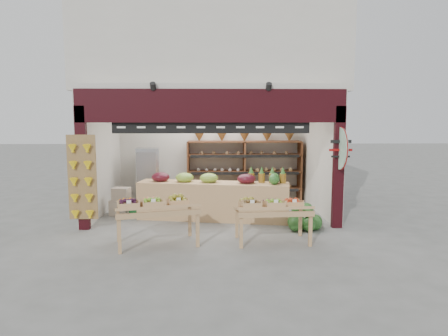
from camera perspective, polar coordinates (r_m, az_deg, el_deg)
ground at (r=9.84m, az=-1.75°, el=-6.96°), size 60.00×60.00×0.00m
shop_structure at (r=11.28m, az=-1.79°, el=14.87°), size 6.36×5.12×5.40m
banana_board at (r=8.91m, az=-19.65°, el=-1.51°), size 0.60×0.15×1.80m
gift_sign at (r=8.85m, az=16.29°, el=2.69°), size 0.04×0.93×0.92m
back_shelving at (r=11.57m, az=2.92°, el=1.30°), size 3.30×0.54×2.01m
refrigerator at (r=11.37m, az=-10.77°, el=-1.13°), size 0.68×0.68×1.58m
cardboard_stack at (r=10.20m, az=-13.30°, el=-5.19°), size 1.05×0.76×0.69m
mid_counter at (r=9.49m, az=-1.63°, el=-4.47°), size 3.62×1.30×1.11m
display_table_left at (r=7.67m, az=-10.39°, el=-5.26°), size 1.70×1.21×0.98m
display_table_right at (r=7.78m, az=6.52°, el=-5.39°), size 1.46×0.87×0.93m
watermelon_pile at (r=8.92m, az=11.40°, el=-7.22°), size 0.79×0.74×0.56m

